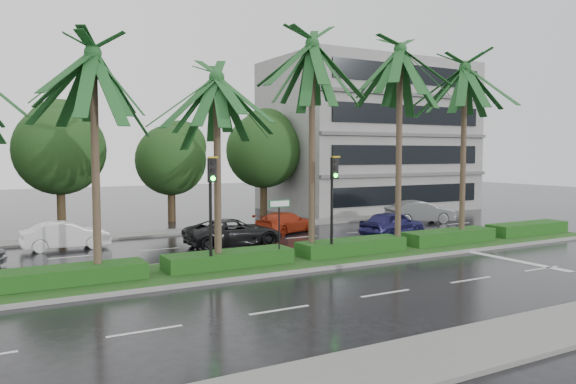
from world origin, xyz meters
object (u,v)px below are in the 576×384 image
street_sign (279,215)px  car_blue (393,224)px  car_red (286,223)px  car_grey (420,212)px  signal_median_left (211,197)px  car_darkgrey (234,232)px  car_white (66,235)px

street_sign → car_blue: street_sign is taller
car_red → car_grey: bearing=-114.0°
signal_median_left → car_darkgrey: (3.50, 5.83, -2.31)m
car_white → car_red: 11.92m
signal_median_left → car_darkgrey: signal_median_left is taller
street_sign → car_darkgrey: bearing=84.9°
car_grey → car_white: bearing=102.0°
signal_median_left → car_blue: bearing=19.5°
car_red → signal_median_left: bearing=115.2°
street_sign → car_darkgrey: street_sign is taller
car_white → car_red: bearing=-92.2°
car_darkgrey → car_red: 5.26m
street_sign → signal_median_left: bearing=-176.5°
car_red → car_blue: 6.11m
street_sign → car_white: 11.33m
car_darkgrey → car_grey: size_ratio=1.10×
car_blue → car_grey: 6.62m
street_sign → car_grey: street_sign is taller
signal_median_left → car_blue: 13.45m
car_white → car_grey: bearing=-92.2°
car_darkgrey → street_sign: bearing=175.6°
car_white → car_darkgrey: 8.08m
signal_median_left → car_grey: 19.86m
car_darkgrey → car_blue: (9.00, -1.41, 0.03)m
street_sign → car_darkgrey: (0.50, 5.65, -1.44)m
car_red → car_grey: size_ratio=0.94×
car_white → car_blue: (16.41, -4.63, 0.05)m
car_blue → street_sign: bearing=102.6°
street_sign → car_white: street_sign is taller
car_red → car_blue: (4.50, -4.13, 0.10)m
car_white → car_grey: car_grey is taller
signal_median_left → street_sign: signal_median_left is taller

